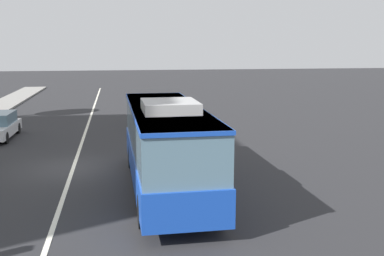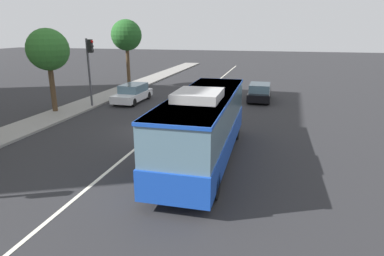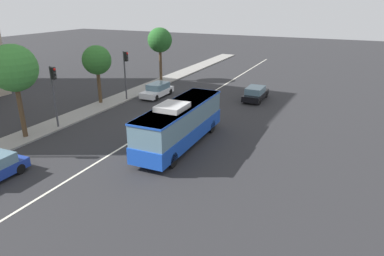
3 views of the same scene
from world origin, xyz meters
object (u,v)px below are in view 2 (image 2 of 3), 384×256
(transit_bus, at_px, (204,123))
(sedan_white, at_px, (133,93))
(street_tree_kerbside_centre, at_px, (126,36))
(street_tree_kerbside_right, at_px, (48,50))
(sedan_black, at_px, (260,92))
(traffic_light_near_corner, at_px, (90,61))

(transit_bus, distance_m, sedan_white, 14.09)
(sedan_white, bearing_deg, street_tree_kerbside_centre, -152.04)
(street_tree_kerbside_centre, bearing_deg, street_tree_kerbside_right, 178.77)
(sedan_black, relative_size, street_tree_kerbside_right, 0.76)
(transit_bus, height_order, street_tree_kerbside_right, street_tree_kerbside_right)
(sedan_black, xyz_separation_m, traffic_light_near_corner, (-5.83, 12.34, 2.84))
(street_tree_kerbside_centre, bearing_deg, traffic_light_near_corner, -170.97)
(sedan_black, height_order, street_tree_kerbside_right, street_tree_kerbside_right)
(sedan_black, bearing_deg, transit_bus, 173.30)
(traffic_light_near_corner, bearing_deg, transit_bus, -41.59)
(sedan_black, xyz_separation_m, street_tree_kerbside_right, (-8.06, 14.16, 3.72))
(sedan_white, xyz_separation_m, street_tree_kerbside_right, (-4.92, 3.91, 3.72))
(transit_bus, bearing_deg, street_tree_kerbside_right, 62.63)
(transit_bus, distance_m, sedan_black, 14.45)
(transit_bus, relative_size, traffic_light_near_corner, 1.93)
(transit_bus, distance_m, street_tree_kerbside_centre, 22.25)
(sedan_white, relative_size, traffic_light_near_corner, 0.87)
(traffic_light_near_corner, height_order, street_tree_kerbside_centre, street_tree_kerbside_centre)
(transit_bus, xyz_separation_m, sedan_black, (14.31, -1.72, -1.09))
(sedan_white, bearing_deg, street_tree_kerbside_right, -37.56)
(sedan_white, distance_m, sedan_black, 10.72)
(street_tree_kerbside_centre, height_order, street_tree_kerbside_right, street_tree_kerbside_centre)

